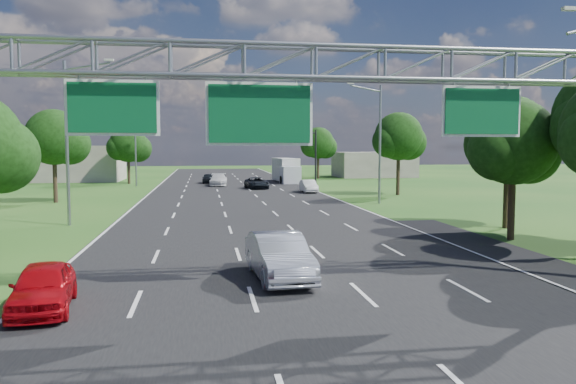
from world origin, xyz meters
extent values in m
plane|color=#1C4D17|center=(0.00, 30.00, 0.00)|extent=(220.00, 220.00, 0.00)
cube|color=black|center=(0.00, 30.00, 0.00)|extent=(18.00, 180.00, 0.02)
cube|color=black|center=(10.20, 14.00, 0.00)|extent=(3.00, 30.00, 0.02)
cube|color=beige|center=(9.10, 12.00, 9.50)|extent=(0.50, 0.22, 0.12)
cube|color=white|center=(-6.00, 11.98, 6.00)|extent=(2.80, 0.05, 1.70)
cube|color=#0A522B|center=(-6.00, 11.92, 6.00)|extent=(2.62, 0.05, 1.52)
cube|color=white|center=(-1.50, 11.98, 5.85)|extent=(3.40, 0.05, 2.00)
cube|color=#0A522B|center=(-1.50, 11.92, 5.85)|extent=(3.22, 0.05, 1.82)
cube|color=white|center=(6.00, 11.98, 6.00)|extent=(2.80, 0.05, 1.70)
cube|color=#0A522B|center=(6.00, 11.92, 6.00)|extent=(2.62, 0.05, 1.52)
cylinder|color=black|center=(11.00, 65.00, 3.50)|extent=(0.24, 0.24, 7.00)
cylinder|color=black|center=(5.00, 65.00, 6.60)|extent=(12.00, 0.18, 0.18)
imported|color=black|center=(-1.00, 65.00, 6.05)|extent=(0.18, 0.22, 1.10)
imported|color=black|center=(4.00, 65.00, 6.05)|extent=(0.18, 0.22, 1.10)
imported|color=black|center=(9.00, 65.00, 6.05)|extent=(0.18, 0.22, 1.10)
cylinder|color=gray|center=(-11.50, 30.00, 5.00)|extent=(0.20, 0.20, 10.00)
cylinder|color=gray|center=(-10.20, 30.00, 9.70)|extent=(2.78, 0.12, 0.60)
cube|color=beige|center=(-8.90, 30.00, 10.10)|extent=(0.55, 0.22, 0.12)
cylinder|color=gray|center=(-11.50, 65.00, 5.00)|extent=(0.20, 0.20, 10.00)
cylinder|color=gray|center=(-10.20, 65.00, 9.70)|extent=(2.78, 0.12, 0.60)
cube|color=beige|center=(-8.90, 65.00, 10.10)|extent=(0.55, 0.22, 0.12)
cylinder|color=gray|center=(11.50, 40.00, 5.00)|extent=(0.20, 0.20, 10.00)
cylinder|color=gray|center=(10.20, 40.00, 9.70)|extent=(2.78, 0.12, 0.60)
cube|color=beige|center=(8.90, 40.00, 10.10)|extent=(0.55, 0.22, 0.12)
cylinder|color=#2D2116|center=(12.50, 21.00, 1.65)|extent=(0.36, 0.36, 3.30)
sphere|color=black|center=(12.50, 21.00, 5.06)|extent=(4.40, 4.40, 4.40)
sphere|color=black|center=(13.60, 21.40, 4.51)|extent=(3.30, 3.30, 3.30)
sphere|color=black|center=(11.51, 20.70, 4.62)|extent=(3.08, 3.08, 3.08)
cylinder|color=#2D2116|center=(14.50, 25.00, 1.76)|extent=(0.36, 0.36, 3.52)
sphere|color=black|center=(14.50, 25.00, 5.44)|extent=(4.80, 4.80, 4.80)
sphere|color=black|center=(15.70, 25.40, 4.84)|extent=(3.60, 3.60, 3.60)
sphere|color=black|center=(13.42, 24.70, 4.96)|extent=(3.36, 3.36, 3.36)
sphere|color=black|center=(-12.80, 22.40, 4.40)|extent=(3.60, 3.60, 3.60)
cylinder|color=#2D2116|center=(-16.00, 45.00, 1.87)|extent=(0.36, 0.36, 3.74)
sphere|color=black|center=(-16.00, 45.00, 5.66)|extent=(4.80, 4.80, 4.80)
sphere|color=black|center=(-14.80, 45.40, 5.06)|extent=(3.60, 3.60, 3.60)
sphere|color=black|center=(-17.08, 44.70, 5.18)|extent=(3.36, 3.36, 3.36)
cylinder|color=#2D2116|center=(-13.00, 70.00, 1.65)|extent=(0.36, 0.36, 3.30)
sphere|color=black|center=(-13.00, 70.00, 5.22)|extent=(4.80, 4.80, 4.80)
sphere|color=black|center=(-11.80, 70.40, 4.62)|extent=(3.60, 3.60, 3.60)
sphere|color=black|center=(-14.08, 69.70, 4.74)|extent=(3.36, 3.36, 3.36)
cylinder|color=#2D2116|center=(16.00, 48.00, 1.98)|extent=(0.36, 0.36, 3.96)
sphere|color=black|center=(16.00, 48.00, 5.88)|extent=(4.80, 4.80, 4.80)
sphere|color=black|center=(17.20, 48.40, 5.28)|extent=(3.60, 3.60, 3.60)
sphere|color=black|center=(14.92, 47.70, 5.40)|extent=(3.36, 3.36, 3.36)
cylinder|color=#2D2116|center=(14.00, 78.00, 1.76)|extent=(0.36, 0.36, 3.52)
sphere|color=black|center=(14.00, 78.00, 5.44)|extent=(4.80, 4.80, 4.80)
sphere|color=black|center=(15.20, 78.40, 4.84)|extent=(3.60, 3.60, 3.60)
sphere|color=black|center=(12.92, 77.70, 4.96)|extent=(3.36, 3.36, 3.36)
cube|color=gray|center=(-22.00, 78.00, 2.50)|extent=(14.00, 10.00, 5.00)
cube|color=gray|center=(24.00, 82.00, 2.00)|extent=(12.00, 9.00, 4.00)
imported|color=#B30810|center=(-8.00, 11.24, 0.70)|extent=(2.15, 4.29, 1.40)
imported|color=silver|center=(-0.60, 14.12, 0.83)|extent=(2.16, 5.18, 1.67)
imported|color=silver|center=(-1.46, 64.40, 0.75)|extent=(2.39, 5.28, 1.50)
imported|color=black|center=(2.78, 58.70, 0.66)|extent=(2.77, 4.97, 1.31)
imported|color=black|center=(-2.71, 69.59, 0.64)|extent=(1.55, 3.77, 1.28)
imported|color=silver|center=(7.73, 52.56, 0.66)|extent=(1.44, 4.03, 1.32)
cube|color=silver|center=(8.00, 71.24, 1.72)|extent=(3.14, 6.47, 3.12)
cube|color=silver|center=(8.00, 66.87, 1.14)|extent=(2.62, 2.53, 2.29)
cylinder|color=black|center=(6.86, 67.08, 0.52)|extent=(0.36, 1.04, 1.04)
cylinder|color=black|center=(9.14, 67.08, 0.52)|extent=(0.36, 1.04, 1.04)
cylinder|color=black|center=(6.86, 73.32, 0.52)|extent=(0.36, 1.04, 1.04)
cylinder|color=black|center=(9.14, 73.32, 0.52)|extent=(0.36, 1.04, 1.04)
camera|label=1|loc=(-3.28, -5.86, 4.80)|focal=35.00mm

